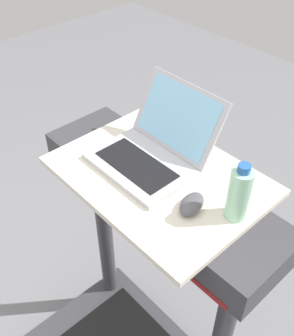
# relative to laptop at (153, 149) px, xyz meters

# --- Properties ---
(desk_board) EXTENTS (0.65, 0.48, 0.02)m
(desk_board) POSITION_rel_laptop_xyz_m (0.06, -0.03, -0.06)
(desk_board) COLOR beige
(desk_board) RESTS_ON treadmill_base
(laptop) EXTENTS (0.32, 0.33, 0.22)m
(laptop) POSITION_rel_laptop_xyz_m (0.00, 0.00, 0.00)
(laptop) COLOR #B7B7BC
(laptop) RESTS_ON desk_board
(computer_mouse) EXTENTS (0.09, 0.11, 0.03)m
(computer_mouse) POSITION_rel_laptop_xyz_m (0.23, -0.07, -0.03)
(computer_mouse) COLOR #4C4C51
(computer_mouse) RESTS_ON desk_board
(water_bottle) EXTENTS (0.06, 0.06, 0.18)m
(water_bottle) POSITION_rel_laptop_xyz_m (0.33, 0.00, 0.04)
(water_bottle) COLOR #9EDBB2
(water_bottle) RESTS_ON desk_board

